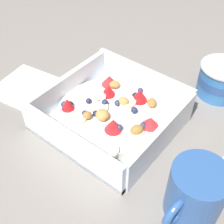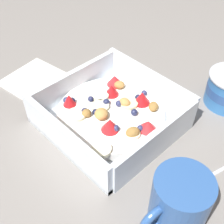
# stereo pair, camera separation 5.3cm
# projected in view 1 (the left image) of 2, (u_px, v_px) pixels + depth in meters

# --- Properties ---
(ground_plane) EXTENTS (2.40, 2.40, 0.00)m
(ground_plane) POSITION_uv_depth(u_px,v_px,m) (108.00, 125.00, 0.57)
(ground_plane) COLOR gray
(fruit_bowl) EXTENTS (0.22, 0.22, 0.07)m
(fruit_bowl) POSITION_uv_depth(u_px,v_px,m) (112.00, 115.00, 0.56)
(fruit_bowl) COLOR white
(fruit_bowl) RESTS_ON ground
(spoon) EXTENTS (0.06, 0.17, 0.01)m
(spoon) POSITION_uv_depth(u_px,v_px,m) (214.00, 165.00, 0.50)
(spoon) COLOR silver
(spoon) RESTS_ON ground
(yogurt_cup) EXTENTS (0.09, 0.09, 0.07)m
(yogurt_cup) POSITION_uv_depth(u_px,v_px,m) (221.00, 80.00, 0.61)
(yogurt_cup) COLOR #3370B7
(yogurt_cup) RESTS_ON ground
(coffee_mug) EXTENTS (0.08, 0.11, 0.09)m
(coffee_mug) POSITION_uv_depth(u_px,v_px,m) (195.00, 193.00, 0.42)
(coffee_mug) COLOR #2D5699
(coffee_mug) RESTS_ON ground
(folded_napkin) EXTENTS (0.14, 0.14, 0.01)m
(folded_napkin) POSITION_uv_depth(u_px,v_px,m) (26.00, 87.00, 0.65)
(folded_napkin) COLOR white
(folded_napkin) RESTS_ON ground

